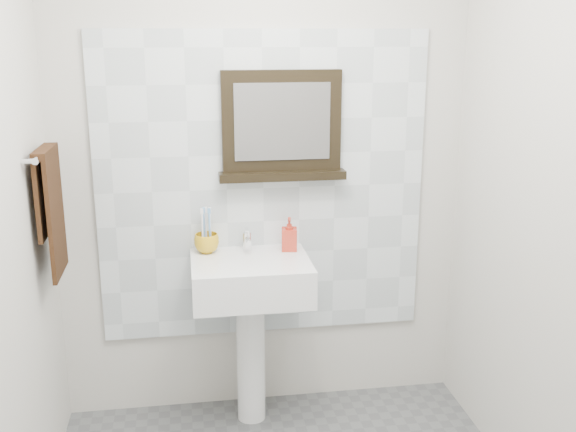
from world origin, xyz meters
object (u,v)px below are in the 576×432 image
at_px(pedestal_sink, 251,296).
at_px(soap_dispenser, 289,234).
at_px(toothbrush_cup, 207,243).
at_px(framed_mirror, 282,128).
at_px(hand_towel, 50,202).

relative_size(pedestal_sink, soap_dispenser, 5.92).
bearing_deg(toothbrush_cup, soap_dispenser, -3.56).
distance_m(pedestal_sink, framed_mirror, 0.81).
bearing_deg(framed_mirror, toothbrush_cup, -171.49).
xyz_separation_m(soap_dispenser, framed_mirror, (-0.02, 0.08, 0.50)).
height_order(pedestal_sink, soap_dispenser, soap_dispenser).
height_order(toothbrush_cup, framed_mirror, framed_mirror).
distance_m(toothbrush_cup, hand_towel, 0.75).
relative_size(pedestal_sink, hand_towel, 1.75).
xyz_separation_m(toothbrush_cup, hand_towel, (-0.66, -0.23, 0.28)).
relative_size(soap_dispenser, framed_mirror, 0.27).
distance_m(soap_dispenser, framed_mirror, 0.51).
bearing_deg(pedestal_sink, toothbrush_cup, 146.33).
bearing_deg(pedestal_sink, framed_mirror, 46.36).
height_order(toothbrush_cup, soap_dispenser, soap_dispenser).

